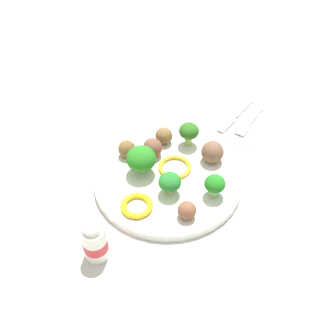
% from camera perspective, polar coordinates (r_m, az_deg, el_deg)
% --- Properties ---
extents(ground_plane, '(4.00, 4.00, 0.00)m').
position_cam_1_polar(ground_plane, '(0.76, 0.00, -1.92)').
color(ground_plane, beige).
extents(plate, '(0.28, 0.28, 0.02)m').
position_cam_1_polar(plate, '(0.76, 0.00, -1.50)').
color(plate, white).
rests_on(plate, ground_plane).
extents(broccoli_floret_far_rim, '(0.06, 0.06, 0.06)m').
position_cam_1_polar(broccoli_floret_far_rim, '(0.74, -3.86, 1.32)').
color(broccoli_floret_far_rim, '#A2B770').
rests_on(broccoli_floret_far_rim, plate).
extents(broccoli_floret_front_left, '(0.04, 0.04, 0.04)m').
position_cam_1_polar(broccoli_floret_front_left, '(0.70, 0.27, -2.05)').
color(broccoli_floret_front_left, '#A2B868').
rests_on(broccoli_floret_front_left, plate).
extents(broccoli_floret_near_rim, '(0.04, 0.04, 0.04)m').
position_cam_1_polar(broccoli_floret_near_rim, '(0.70, 6.71, -2.36)').
color(broccoli_floret_near_rim, '#97C377').
rests_on(broccoli_floret_near_rim, plate).
extents(broccoli_floret_back_right, '(0.04, 0.04, 0.05)m').
position_cam_1_polar(broccoli_floret_back_right, '(0.80, 3.01, 5.22)').
color(broccoli_floret_back_right, '#9FC66F').
rests_on(broccoli_floret_back_right, plate).
extents(meatball_center, '(0.04, 0.04, 0.04)m').
position_cam_1_polar(meatball_center, '(0.77, 6.38, 2.29)').
color(meatball_center, brown).
rests_on(meatball_center, plate).
extents(meatball_near_rim, '(0.03, 0.03, 0.03)m').
position_cam_1_polar(meatball_near_rim, '(0.79, -5.69, 2.94)').
color(meatball_near_rim, brown).
rests_on(meatball_near_rim, plate).
extents(meatball_front_left, '(0.03, 0.03, 0.03)m').
position_cam_1_polar(meatball_front_left, '(0.68, 2.72, -6.05)').
color(meatball_front_left, brown).
rests_on(meatball_front_left, plate).
extents(meatball_far_rim, '(0.04, 0.04, 0.04)m').
position_cam_1_polar(meatball_far_rim, '(0.81, -0.60, 4.63)').
color(meatball_far_rim, brown).
rests_on(meatball_far_rim, plate).
extents(meatball_back_right, '(0.04, 0.04, 0.04)m').
position_cam_1_polar(meatball_back_right, '(0.78, -2.24, 2.92)').
color(meatball_back_right, brown).
rests_on(meatball_back_right, plate).
extents(pepper_ring_mid_right, '(0.06, 0.06, 0.01)m').
position_cam_1_polar(pepper_ring_mid_right, '(0.70, -4.51, -5.34)').
color(pepper_ring_mid_right, yellow).
rests_on(pepper_ring_mid_right, plate).
extents(pepper_ring_front_right, '(0.09, 0.09, 0.01)m').
position_cam_1_polar(pepper_ring_front_right, '(0.76, 1.05, 0.13)').
color(pepper_ring_front_right, yellow).
rests_on(pepper_ring_front_right, plate).
extents(napkin, '(0.18, 0.13, 0.01)m').
position_cam_1_polar(napkin, '(0.92, 10.69, 6.94)').
color(napkin, white).
rests_on(napkin, ground_plane).
extents(fork, '(0.12, 0.02, 0.01)m').
position_cam_1_polar(fork, '(0.91, 11.55, 6.55)').
color(fork, silver).
rests_on(fork, napkin).
extents(knife, '(0.15, 0.02, 0.01)m').
position_cam_1_polar(knife, '(0.92, 9.49, 7.36)').
color(knife, silver).
rests_on(knife, napkin).
extents(yogurt_bottle, '(0.04, 0.04, 0.08)m').
position_cam_1_polar(yogurt_bottle, '(0.64, -10.36, -10.45)').
color(yogurt_bottle, white).
rests_on(yogurt_bottle, ground_plane).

